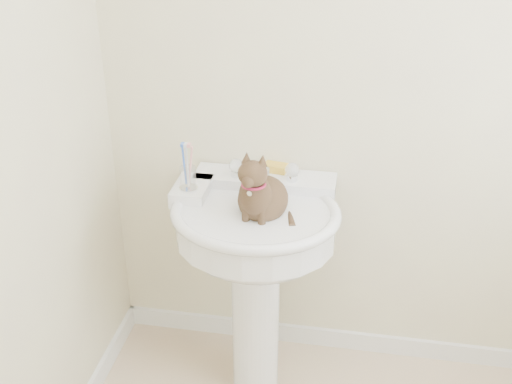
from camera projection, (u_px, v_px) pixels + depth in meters
The scene contains 7 objects.
wall_back at pixel (386, 88), 2.36m from camera, with size 2.20×0.00×2.50m, color beige, non-canonical shape.
baseboard_back at pixel (361, 341), 2.92m from camera, with size 2.20×0.02×0.09m, color white.
pedestal_sink at pixel (255, 244), 2.44m from camera, with size 0.65×0.64×0.89m.
faucet at pixel (263, 171), 2.46m from camera, with size 0.28×0.12×0.14m.
soap_bar at pixel (276, 168), 2.55m from camera, with size 0.09×0.06×0.03m, color gold.
toothbrush_cup at pixel (188, 177), 2.40m from camera, with size 0.07×0.07×0.19m.
cat at pixel (261, 196), 2.31m from camera, with size 0.20×0.26×0.37m.
Camera 1 is at (-0.08, -1.22, 2.02)m, focal length 45.00 mm.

